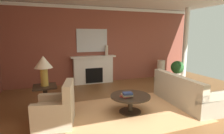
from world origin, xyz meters
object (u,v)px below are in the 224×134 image
at_px(vase_tall_corner, 161,70).
at_px(vase_mantel_right, 107,50).
at_px(mantel_mirror, 92,40).
at_px(potted_plant, 177,69).
at_px(table_lamp, 43,65).
at_px(coffee_table, 130,100).
at_px(side_table, 46,97).
at_px(fireplace, 93,70).
at_px(sofa, 185,94).
at_px(armchair_near_window, 56,111).

xyz_separation_m(vase_tall_corner, vase_mantel_right, (-2.48, 0.25, 0.91)).
height_order(mantel_mirror, vase_tall_corner, mantel_mirror).
bearing_deg(potted_plant, table_lamp, -162.60).
distance_m(coffee_table, vase_tall_corner, 4.02).
height_order(coffee_table, side_table, side_table).
relative_size(mantel_mirror, vase_mantel_right, 3.04).
relative_size(side_table, potted_plant, 0.84).
bearing_deg(vase_tall_corner, fireplace, 174.36).
relative_size(vase_tall_corner, potted_plant, 1.02).
bearing_deg(mantel_mirror, fireplace, -90.00).
relative_size(coffee_table, vase_tall_corner, 1.18).
distance_m(mantel_mirror, sofa, 4.01).
bearing_deg(sofa, table_lamp, 168.68).
bearing_deg(potted_plant, coffee_table, -144.89).
bearing_deg(coffee_table, sofa, -0.56).
distance_m(side_table, vase_tall_corner, 5.31).
bearing_deg(mantel_mirror, table_lamp, -126.59).
xyz_separation_m(sofa, vase_tall_corner, (1.16, 2.82, 0.12)).
distance_m(armchair_near_window, vase_mantel_right, 3.91).
xyz_separation_m(mantel_mirror, armchair_near_window, (-1.64, -3.24, -1.43)).
relative_size(sofa, vase_mantel_right, 5.26).
height_order(fireplace, table_lamp, table_lamp).
relative_size(mantel_mirror, vase_tall_corner, 1.47).
relative_size(vase_mantel_right, potted_plant, 0.49).
bearing_deg(armchair_near_window, coffee_table, 0.65).
distance_m(vase_tall_corner, vase_mantel_right, 2.66).
distance_m(fireplace, potted_plant, 3.69).
xyz_separation_m(coffee_table, vase_mantel_right, (0.40, 3.05, 1.00)).
distance_m(vase_tall_corner, potted_plant, 0.70).
xyz_separation_m(armchair_near_window, vase_mantel_right, (2.19, 3.07, 1.03)).
xyz_separation_m(vase_mantel_right, potted_plant, (3.08, -0.61, -0.84)).
height_order(sofa, potted_plant, sofa).
distance_m(fireplace, mantel_mirror, 1.20).
height_order(sofa, armchair_near_window, armchair_near_window).
distance_m(mantel_mirror, vase_tall_corner, 3.33).
relative_size(coffee_table, potted_plant, 1.20).
relative_size(armchair_near_window, table_lamp, 1.28).
distance_m(sofa, side_table, 3.80).
relative_size(sofa, table_lamp, 2.87).
distance_m(armchair_near_window, potted_plant, 5.82).
relative_size(mantel_mirror, coffee_table, 1.25).
relative_size(sofa, side_table, 3.08).
bearing_deg(potted_plant, sofa, -125.52).
relative_size(armchair_near_window, coffee_table, 0.96).
distance_m(coffee_table, potted_plant, 4.26).
xyz_separation_m(mantel_mirror, vase_tall_corner, (3.03, -0.42, -1.31)).
height_order(mantel_mirror, side_table, mantel_mirror).
bearing_deg(side_table, sofa, -11.32).
relative_size(sofa, coffee_table, 2.15).
relative_size(table_lamp, vase_mantel_right, 1.83).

